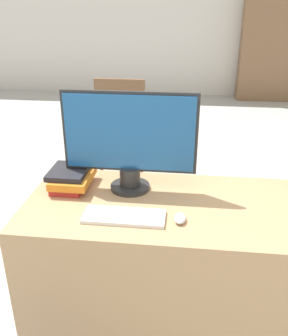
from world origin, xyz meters
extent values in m
cube|color=silver|center=(0.00, 5.90, 1.40)|extent=(12.00, 0.06, 2.80)
cube|color=tan|center=(0.00, 0.32, 0.39)|extent=(1.27, 0.65, 0.77)
cylinder|color=#282828|center=(-0.17, 0.45, 0.78)|extent=(0.19, 0.19, 0.02)
cylinder|color=#282828|center=(-0.17, 0.45, 0.84)|extent=(0.10, 0.10, 0.09)
cube|color=#282828|center=(-0.17, 0.45, 1.06)|extent=(0.63, 0.01, 0.38)
cube|color=#1E5693|center=(-0.17, 0.45, 1.06)|extent=(0.60, 0.02, 0.35)
cube|color=white|center=(-0.16, 0.18, 0.78)|extent=(0.35, 0.13, 0.02)
ellipsoid|color=silver|center=(0.08, 0.18, 0.79)|extent=(0.05, 0.08, 0.03)
cube|color=#B72D28|center=(-0.47, 0.42, 0.79)|extent=(0.14, 0.21, 0.03)
cube|color=orange|center=(-0.45, 0.43, 0.82)|extent=(0.18, 0.25, 0.04)
cube|color=#232328|center=(-0.47, 0.43, 0.86)|extent=(0.18, 0.21, 0.03)
cylinder|color=brown|center=(-0.70, 1.62, 0.20)|extent=(0.04, 0.04, 0.41)
cylinder|color=brown|center=(-0.32, 1.62, 0.20)|extent=(0.04, 0.04, 0.41)
cylinder|color=brown|center=(-0.70, 2.00, 0.20)|extent=(0.04, 0.04, 0.41)
cylinder|color=brown|center=(-0.32, 2.00, 0.20)|extent=(0.04, 0.04, 0.41)
cube|color=brown|center=(-0.51, 1.81, 0.43)|extent=(0.44, 0.44, 0.05)
cube|color=brown|center=(-0.51, 2.01, 0.73)|extent=(0.44, 0.04, 0.55)
cube|color=#846042|center=(1.58, 5.66, 0.86)|extent=(1.31, 0.32, 1.73)
camera|label=1|loc=(0.09, -1.16, 1.61)|focal=40.00mm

